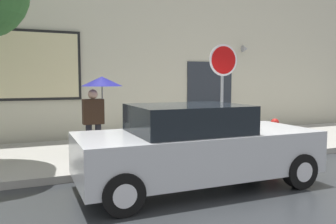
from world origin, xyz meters
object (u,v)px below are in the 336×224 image
object	(u,v)px
fire_hydrant	(275,131)
pedestrian_with_umbrella	(99,94)
stop_sign	(223,77)
parked_car	(196,147)

from	to	relation	value
fire_hydrant	pedestrian_with_umbrella	distance (m)	5.11
fire_hydrant	stop_sign	size ratio (longest dim) A/B	0.27
parked_car	fire_hydrant	size ratio (longest dim) A/B	6.18
stop_sign	fire_hydrant	bearing A→B (deg)	15.56
parked_car	fire_hydrant	xyz separation A→B (m)	(3.68, 2.27, -0.24)
fire_hydrant	pedestrian_with_umbrella	bearing A→B (deg)	179.87
pedestrian_with_umbrella	stop_sign	bearing A→B (deg)	-11.71
pedestrian_with_umbrella	stop_sign	size ratio (longest dim) A/B	0.71
stop_sign	parked_car	bearing A→B (deg)	-133.11
pedestrian_with_umbrella	stop_sign	xyz separation A→B (m)	(2.88, -0.60, 0.40)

